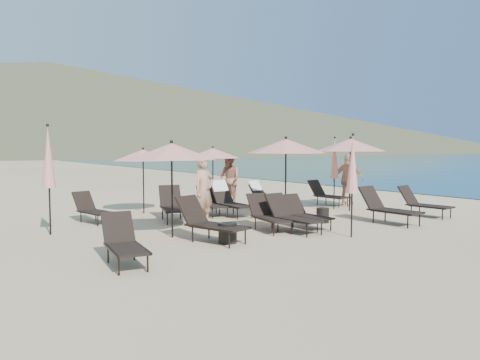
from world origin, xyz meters
TOP-DOWN VIEW (x-y plane):
  - ground at (0.00, 0.00)m, footprint 800.00×800.00m
  - volcanic_headland at (71.37, 302.62)m, footprint 690.00×690.00m
  - lounger_0 at (-5.66, -0.59)m, footprint 0.81×1.62m
  - lounger_1 at (-3.32, 0.31)m, footprint 1.14×1.86m
  - lounger_2 at (-1.33, 0.69)m, footprint 0.85×1.66m
  - lounger_3 at (-0.96, 0.19)m, footprint 0.72×1.66m
  - lounger_4 at (2.11, -0.34)m, footprint 0.75×1.79m
  - lounger_5 at (4.13, -0.09)m, footprint 0.76×1.65m
  - lounger_6 at (-4.68, 4.52)m, footprint 0.87×1.58m
  - lounger_7 at (-2.62, 3.59)m, footprint 1.15×1.83m
  - lounger_8 at (-1.12, 3.87)m, footprint 0.87×1.64m
  - lounger_9 at (-0.70, 3.51)m, footprint 0.66×1.74m
  - lounger_10 at (0.94, 3.67)m, footprint 0.90×1.67m
  - lounger_11 at (3.68, 3.61)m, footprint 0.77×1.63m
  - lounger_12 at (-0.28, 0.44)m, footprint 0.58×1.50m
  - umbrella_open_0 at (-3.79, 1.23)m, footprint 2.15×2.15m
  - umbrella_open_1 at (0.05, 1.65)m, footprint 2.29×2.29m
  - umbrella_open_2 at (3.20, 2.07)m, footprint 2.33×2.33m
  - umbrella_open_3 at (-2.74, 5.46)m, footprint 1.98×1.98m
  - umbrella_open_4 at (0.20, 5.98)m, footprint 2.03×2.03m
  - umbrella_closed_0 at (-0.27, -1.16)m, footprint 0.29×0.29m
  - umbrella_closed_1 at (3.08, 2.66)m, footprint 0.29×0.29m
  - umbrella_closed_2 at (-6.11, 3.22)m, footprint 0.32×0.32m
  - side_table_0 at (-3.05, -0.05)m, footprint 0.42×0.42m
  - side_table_1 at (0.71, 0.80)m, footprint 0.36×0.36m
  - beachgoer_a at (-2.24, 2.41)m, footprint 0.79×0.62m
  - beachgoer_b at (0.72, 5.68)m, footprint 0.78×0.97m
  - beachgoer_c at (4.35, 3.19)m, footprint 0.97×1.20m

SIDE VIEW (x-z plane):
  - ground at x=0.00m, z-range 0.00..0.00m
  - side_table_1 at x=0.71m, z-range 0.00..0.42m
  - side_table_0 at x=-3.05m, z-range 0.00..0.45m
  - lounger_6 at x=-4.68m, z-range -0.03..0.83m
  - lounger_12 at x=-0.28m, z-range -0.03..0.83m
  - lounger_8 at x=-1.12m, z-range -0.03..0.86m
  - lounger_0 at x=-5.66m, z-range -0.03..0.86m
  - lounger_11 at x=3.68m, z-range -0.03..0.88m
  - lounger_2 at x=-1.33m, z-range -0.03..0.88m
  - lounger_5 at x=4.13m, z-range -0.03..0.89m
  - lounger_3 at x=-0.96m, z-range -0.03..0.90m
  - lounger_7 at x=-2.62m, z-range -0.03..0.95m
  - lounger_1 at x=-3.32m, z-range -0.03..0.97m
  - lounger_4 at x=2.11m, z-range -0.03..0.98m
  - lounger_10 at x=0.94m, z-range -0.02..0.97m
  - lounger_9 at x=-0.70m, z-range -0.02..1.05m
  - beachgoer_a at x=-2.24m, z-range 0.00..1.90m
  - beachgoer_c at x=4.35m, z-range 0.00..1.91m
  - beachgoer_b at x=0.72m, z-range 0.00..1.91m
  - umbrella_closed_0 at x=-0.27m, z-range 0.48..2.96m
  - umbrella_closed_1 at x=3.08m, z-range 0.49..3.01m
  - umbrella_closed_2 at x=-6.11m, z-range 0.53..3.24m
  - umbrella_open_3 at x=-2.74m, z-range 0.82..2.96m
  - umbrella_open_4 at x=0.20m, z-range 0.84..3.02m
  - umbrella_open_0 at x=-3.79m, z-range 0.89..3.20m
  - umbrella_open_1 at x=0.05m, z-range 0.94..3.40m
  - umbrella_open_2 at x=3.20m, z-range 0.96..3.47m
  - volcanic_headland at x=71.37m, z-range -1.01..53.99m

